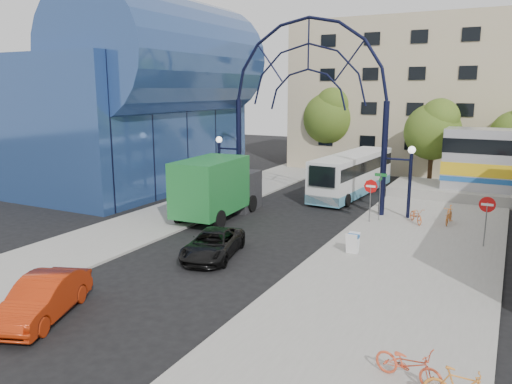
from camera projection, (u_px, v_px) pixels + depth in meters
The scene contains 19 objects.
ground at pixel (179, 277), 20.76m from camera, with size 120.00×120.00×0.00m, color black.
sidewalk_east at pixel (395, 277), 20.61m from camera, with size 8.00×56.00×0.12m, color gray.
plaza_west at pixel (149, 223), 28.90m from camera, with size 5.00×50.00×0.12m, color gray.
gateway_arch at pixel (308, 75), 31.20m from camera, with size 13.64×0.44×12.10m.
stop_sign at pixel (371, 190), 28.62m from camera, with size 0.80×0.07×2.50m.
do_not_enter_sign at pixel (487, 209), 24.09m from camera, with size 0.76×0.07×2.48m.
street_name_sign at pixel (380, 187), 28.93m from camera, with size 0.70×0.70×2.80m.
sandwich_board at pixel (353, 241), 23.28m from camera, with size 0.55×0.61×0.99m.
transit_hall at pixel (131, 102), 39.35m from camera, with size 16.50×18.00×14.50m.
apartment_block at pixel (406, 96), 48.84m from camera, with size 20.00×12.10×14.00m.
tree_north_a at pixel (434, 129), 39.60m from camera, with size 4.48×4.48×7.00m.
tree_north_b at pixel (331, 115), 47.46m from camera, with size 5.12×5.12×8.00m.
city_bus at pixel (353, 173), 36.76m from camera, with size 3.23×11.17×3.03m.
green_truck at pixel (218, 188), 30.14m from camera, with size 3.19×7.46×3.69m.
black_suv at pixel (213, 244), 23.13m from camera, with size 2.07×4.50×1.25m, color black.
red_sedan at pixel (43, 298), 16.91m from camera, with size 1.53×4.39×1.45m, color #AD280A.
bike_near_a at pixel (416, 215), 28.67m from camera, with size 0.58×1.67×0.88m, color orange.
bike_near_b at pixel (449, 215), 28.39m from camera, with size 0.50×1.76×1.06m, color orange.
bike_far_a at pixel (409, 364), 13.05m from camera, with size 0.65×1.87×0.98m, color #D74C2B.
Camera 1 is at (11.88, -15.93, 7.67)m, focal length 35.00 mm.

